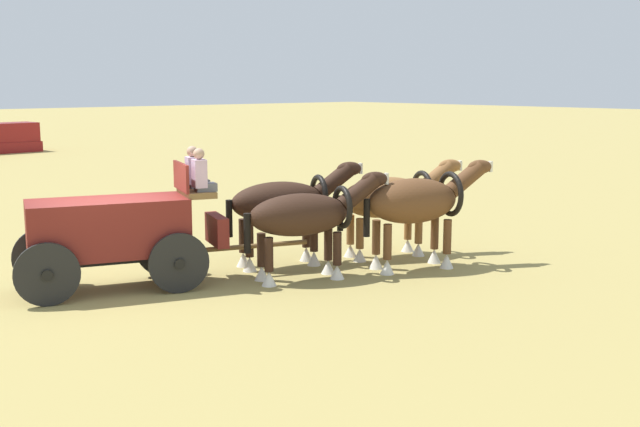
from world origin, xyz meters
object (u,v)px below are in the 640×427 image
Objects in this scene: draft_horse_rear_near at (285,204)px; show_wagon at (117,228)px; draft_horse_rear_off at (306,217)px; draft_horse_lead_near at (390,199)px; draft_horse_lead_off at (418,203)px; parked_vehicle_f at (2,138)px.

show_wagon is at bearing 171.16° from draft_horse_rear_near.
draft_horse_lead_near is at bearing 7.82° from draft_horse_rear_off.
draft_horse_rear_off is at bearing -108.74° from draft_horse_rear_near.
show_wagon is at bearing 151.12° from draft_horse_rear_off.
draft_horse_lead_near is at bearing 70.88° from draft_horse_lead_off.
show_wagon is at bearing 167.06° from draft_horse_lead_near.
parked_vehicle_f is at bearing 80.58° from draft_horse_rear_off.
parked_vehicle_f is (8.95, 32.42, -0.37)m from show_wagon.
draft_horse_lead_off is 35.21m from parked_vehicle_f.
draft_horse_rear_off is at bearing 161.13° from draft_horse_lead_off.
show_wagon is 1.91× the size of draft_horse_rear_off.
show_wagon is 1.90× the size of draft_horse_rear_near.
draft_horse_lead_off is (2.44, -0.83, 0.13)m from draft_horse_rear_off.
draft_horse_lead_off is (2.02, -2.07, 0.06)m from draft_horse_rear_near.
parked_vehicle_f is (5.68, 34.22, -0.47)m from draft_horse_rear_off.
draft_horse_rear_near reaches higher than draft_horse_rear_off.
draft_horse_rear_near is 0.99× the size of draft_horse_lead_near.
show_wagon reaches higher than draft_horse_rear_near.
draft_horse_lead_near is at bearing -94.75° from parked_vehicle_f.
draft_horse_rear_near is at bearing 134.42° from draft_horse_lead_off.
draft_horse_rear_near is 0.75× the size of parked_vehicle_f.
parked_vehicle_f is (3.24, 35.06, -0.60)m from draft_horse_lead_off.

